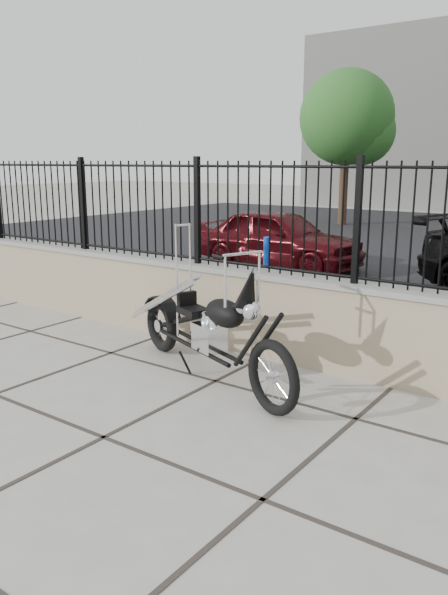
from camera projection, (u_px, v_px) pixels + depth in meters
ground_plane at (103, 438)px, 4.63m from camera, size 90.00×90.00×0.00m
retaining_wall at (268, 314)px, 6.49m from camera, size 14.00×0.36×0.96m
iron_fence at (270, 218)px, 6.25m from camera, size 14.00×0.08×1.20m
chopper_motorcycle at (206, 303)px, 5.77m from camera, size 2.58×1.35×1.55m
car_red at (278, 238)px, 11.99m from camera, size 3.61×1.55×1.21m
bollard_a at (267, 266)px, 9.52m from camera, size 0.15×0.15×0.95m
tree_left at (347, 113)px, 19.41m from camera, size 3.15×3.15×5.32m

